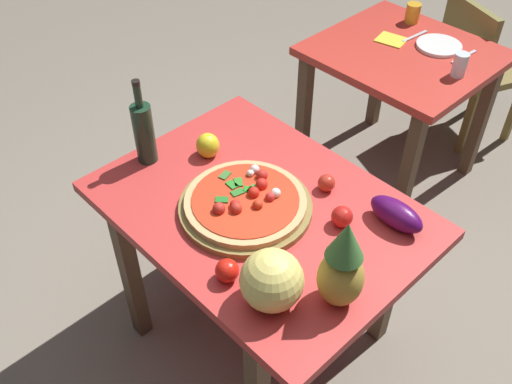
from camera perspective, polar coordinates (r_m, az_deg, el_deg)
The scene contains 20 objects.
ground_plane at distance 2.58m, azimuth 0.33°, elevation -13.63°, with size 10.00×10.00×0.00m, color gray.
display_table at distance 2.06m, azimuth 0.40°, elevation -3.45°, with size 1.11×0.82×0.76m.
background_table at distance 3.02m, azimuth 14.19°, elevation 11.33°, with size 0.82×0.77×0.76m.
dining_chair at distance 3.53m, azimuth 20.94°, elevation 11.84°, with size 0.52×0.52×0.85m.
pizza_board at distance 1.96m, azimuth -1.06°, elevation -1.49°, with size 0.46×0.46×0.03m, color olive.
pizza at distance 1.94m, azimuth -1.01°, elevation -0.85°, with size 0.42×0.42×0.06m.
wine_bottle at distance 2.13m, azimuth -11.10°, elevation 5.90°, with size 0.08×0.08×0.34m.
pineapple_left at distance 1.63m, azimuth 8.56°, elevation -7.45°, with size 0.14×0.14×0.32m.
melon at distance 1.65m, azimuth 1.57°, elevation -8.78°, with size 0.19×0.19×0.19m, color #E3D26A.
bell_pepper at distance 2.17m, azimuth -4.82°, elevation 4.64°, with size 0.09×0.09×0.10m, color yellow.
eggplant at distance 1.95m, azimuth 13.79°, elevation -2.15°, with size 0.20×0.09×0.09m, color #490D4F.
tomato_at_corner at distance 1.92m, azimuth 8.56°, elevation -2.43°, with size 0.07×0.07×0.07m, color red.
tomato_by_bottle at distance 2.04m, azimuth 7.03°, elevation 0.91°, with size 0.06×0.06×0.06m, color red.
tomato_beside_pepper at distance 1.74m, azimuth -2.90°, elevation -7.82°, with size 0.07×0.07×0.07m, color red.
drinking_glass_juice at distance 3.21m, azimuth 15.34°, elevation 16.81°, with size 0.07×0.07×0.10m, color gold.
drinking_glass_water at distance 2.79m, azimuth 19.64°, elevation 11.84°, with size 0.06×0.06×0.11m, color silver.
dinner_plate at distance 3.02m, azimuth 17.74°, elevation 13.71°, with size 0.22×0.22×0.02m, color white.
fork_utensil at distance 3.08m, azimuth 15.52°, elevation 14.69°, with size 0.02×0.18×0.01m, color silver.
knife_utensil at distance 2.97m, azimuth 20.00°, elevation 12.53°, with size 0.02×0.18×0.01m, color silver.
napkin_folded at distance 3.02m, azimuth 13.33°, elevation 14.53°, with size 0.14×0.12×0.01m, color yellow.
Camera 1 is at (1.02, -0.99, 2.15)m, focal length 40.20 mm.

